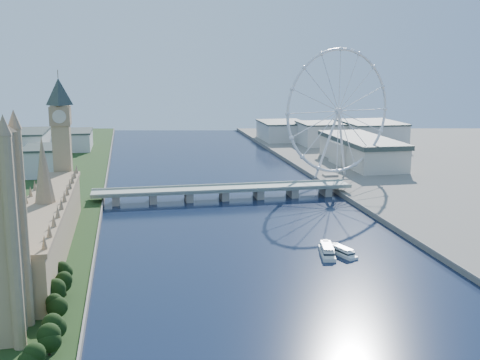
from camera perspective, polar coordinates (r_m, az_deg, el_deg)
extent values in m
cube|color=tan|center=(378.61, -17.81, -4.46)|extent=(24.00, 200.00, 28.00)
cone|color=#937A59|center=(370.71, -18.15, 0.90)|extent=(12.00, 12.00, 40.00)
cube|color=tan|center=(478.13, -16.46, 2.05)|extent=(13.00, 13.00, 80.00)
cube|color=#937A59|center=(474.23, -16.68, 5.86)|extent=(15.00, 15.00, 14.00)
pyramid|color=#2D3833|center=(472.56, -16.87, 9.24)|extent=(20.02, 20.02, 20.00)
cube|color=gray|center=(509.68, -1.54, -0.87)|extent=(220.00, 22.00, 2.00)
cube|color=gray|center=(504.78, -11.68, -1.78)|extent=(6.00, 20.00, 7.50)
cube|color=gray|center=(504.99, -8.27, -1.66)|extent=(6.00, 20.00, 7.50)
cube|color=gray|center=(506.97, -4.88, -1.53)|extent=(6.00, 20.00, 7.50)
cube|color=gray|center=(510.71, -1.53, -1.39)|extent=(6.00, 20.00, 7.50)
cube|color=gray|center=(516.17, 1.76, -1.26)|extent=(6.00, 20.00, 7.50)
cube|color=gray|center=(523.30, 4.97, -1.12)|extent=(6.00, 20.00, 7.50)
cube|color=gray|center=(532.02, 8.08, -0.98)|extent=(6.00, 20.00, 7.50)
torus|color=silver|center=(583.72, 9.34, 6.46)|extent=(113.60, 39.12, 118.60)
cylinder|color=silver|center=(583.72, 9.34, 6.46)|extent=(7.25, 6.61, 6.00)
cube|color=gray|center=(600.81, 8.55, 0.46)|extent=(14.00, 10.00, 2.00)
cube|color=beige|center=(635.17, -17.88, 1.72)|extent=(40.00, 60.00, 26.00)
cube|color=beige|center=(728.69, -20.16, 3.00)|extent=(60.00, 80.00, 32.00)
cube|color=beige|center=(801.63, -15.70, 3.62)|extent=(50.00, 70.00, 22.00)
cube|color=beige|center=(820.01, 7.84, 4.32)|extent=(60.00, 60.00, 28.00)
cube|color=beige|center=(822.41, 12.27, 4.25)|extent=(70.00, 90.00, 30.00)
cube|color=beige|center=(866.00, 4.07, 4.64)|extent=(60.00, 80.00, 24.00)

